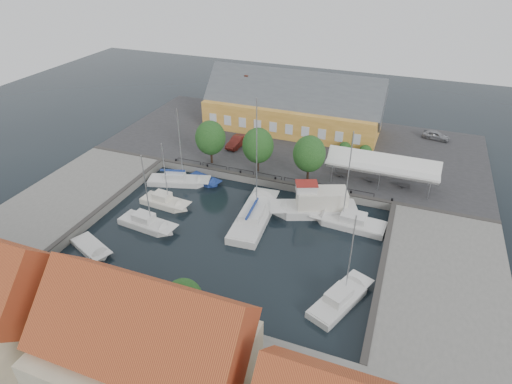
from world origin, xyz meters
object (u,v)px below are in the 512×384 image
trawler (317,206)px  west_boat_c (147,225)px  east_boat_a (350,223)px  launch_sw (91,249)px  launch_nw (204,181)px  east_boat_c (340,301)px  west_boat_b (165,203)px  car_silver (436,135)px  west_boat_a (178,182)px  car_red (237,142)px  center_sailboat (254,218)px  tent_canopy (382,165)px

trawler → west_boat_c: (-17.61, -9.65, -0.76)m
east_boat_a → west_boat_c: 23.46m
launch_sw → launch_nw: (4.62, 17.41, -0.00)m
east_boat_c → west_boat_b: size_ratio=1.09×
car_silver → west_boat_b: bearing=146.6°
launch_nw → launch_sw: bearing=-104.9°
west_boat_a → launch_nw: 3.49m
car_red → trawler: size_ratio=0.43×
east_boat_c → west_boat_c: east_boat_c is taller
trawler → east_boat_a: (4.23, -1.09, -0.75)m
east_boat_c → launch_sw: east_boat_c is taller
car_red → trawler: trawler is taller
center_sailboat → trawler: 7.75m
east_boat_a → launch_nw: bearing=171.2°
tent_canopy → trawler: bearing=-127.7°
trawler → launch_sw: size_ratio=1.85×
tent_canopy → east_boat_c: 22.06m
car_silver → center_sailboat: 35.54m
car_silver → west_boat_b: (-31.00, -30.51, -1.44)m
east_boat_a → launch_sw: 28.86m
car_silver → east_boat_a: bearing=174.1°
west_boat_b → launch_sw: size_ratio=1.55×
center_sailboat → west_boat_c: 12.40m
car_silver → car_red: size_ratio=0.88×
launch_sw → tent_canopy: bearing=40.9°
car_silver → center_sailboat: (-19.37, -29.76, -1.34)m
tent_canopy → west_boat_c: size_ratio=1.41×
west_boat_b → car_silver: bearing=44.5°
east_boat_a → east_boat_c: east_boat_a is taller
east_boat_a → west_boat_b: size_ratio=1.34×
tent_canopy → center_sailboat: bearing=-136.0°
east_boat_c → west_boat_a: (-24.83, 13.95, 0.01)m
west_boat_a → west_boat_b: size_ratio=1.23×
trawler → east_boat_a: east_boat_a is taller
trawler → launch_nw: (-16.25, 2.08, -0.93)m
tent_canopy → launch_nw: 23.65m
launch_sw → launch_nw: 18.01m
west_boat_c → launch_nw: (1.36, 11.73, -0.17)m
center_sailboat → west_boat_c: (-11.13, -5.46, -0.10)m
trawler → west_boat_c: size_ratio=1.09×
car_silver → car_red: (-28.35, -13.46, 0.07)m
launch_nw → east_boat_a: bearing=-8.8°
center_sailboat → launch_sw: center_sailboat is taller
east_boat_a → east_boat_c: 12.58m
launch_sw → launch_nw: launch_sw is taller
trawler → west_boat_b: (-18.11, -4.94, -0.76)m
car_red → east_boat_a: bearing=-26.5°
car_silver → tent_canopy: bearing=171.4°
tent_canopy → west_boat_a: 26.98m
east_boat_a → launch_sw: east_boat_a is taller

